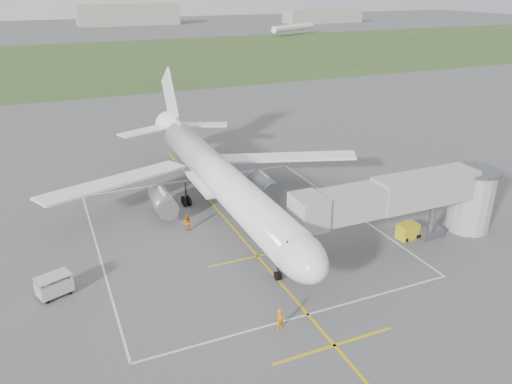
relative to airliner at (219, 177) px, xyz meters
name	(u,v)px	position (x,y,z in m)	size (l,w,h in m)	color
ground	(222,215)	(0.00, -0.75, -4.39)	(700.00, 700.00, 0.00)	#515154
grass_strip	(90,61)	(0.00, 129.25, -4.38)	(700.00, 120.00, 0.02)	#385123
apron_markings	(241,237)	(0.00, -6.57, -4.38)	(28.20, 60.00, 0.01)	gold
airliner	(219,177)	(0.00, 0.00, 0.00)	(38.93, 46.75, 13.52)	white
jet_bridge	(418,199)	(15.72, -14.25, 0.35)	(23.40, 5.00, 7.20)	#A9A298
gpu_unit	(408,231)	(15.69, -13.49, -3.61)	(2.26, 1.71, 1.59)	gold
baggage_cart	(54,286)	(-18.27, -9.98, -3.42)	(3.13, 2.47, 1.91)	#B7B7B7
ramp_worker_nose	(280,319)	(-2.83, -21.49, -3.49)	(0.66, 0.43, 1.80)	orange
ramp_worker_wing	(187,223)	(-4.66, -2.73, -3.50)	(0.87, 0.67, 1.78)	#D86906
distant_hangars	(29,20)	(-16.15, 264.44, 0.78)	(345.00, 49.00, 12.00)	gray
distant_aircraft	(105,38)	(10.94, 168.93, -0.80)	(213.63, 48.67, 8.85)	white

